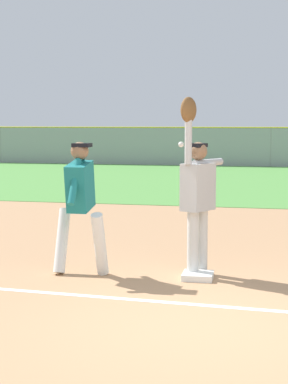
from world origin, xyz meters
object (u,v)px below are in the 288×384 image
(first_base, at_px, (198,276))
(fielder, at_px, (197,189))
(parked_car_red, at_px, (146,147))
(parked_car_blue, at_px, (265,149))
(baseball, at_px, (181,144))
(runner, at_px, (80,198))
(parked_car_green, at_px, (43,147))

(first_base, height_order, fielder, fielder)
(parked_car_red, xyz_separation_m, parked_car_blue, (6.11, -0.30, 0.00))
(first_base, distance_m, baseball, 1.74)
(baseball, distance_m, parked_car_red, 24.80)
(fielder, bearing_deg, parked_car_red, -49.65)
(parked_car_blue, bearing_deg, first_base, -83.14)
(fielder, distance_m, runner, 1.50)
(runner, distance_m, baseball, 1.51)
(parked_car_green, relative_size, parked_car_red, 0.99)
(fielder, xyz_separation_m, parked_car_blue, (0.03, 24.12, -0.45))
(baseball, relative_size, parked_car_red, 0.02)
(runner, bearing_deg, parked_car_green, 111.74)
(fielder, relative_size, parked_car_blue, 0.50)
(fielder, height_order, parked_car_blue, fielder)
(fielder, bearing_deg, runner, 36.74)
(runner, height_order, baseball, runner)
(baseball, bearing_deg, first_base, -58.90)
(runner, relative_size, parked_car_red, 0.38)
(parked_car_red, bearing_deg, runner, -83.93)
(fielder, bearing_deg, parked_car_blue, -63.71)
(first_base, distance_m, parked_car_red, 25.35)
(fielder, relative_size, parked_car_green, 0.51)
(parked_car_green, distance_m, parked_car_red, 5.62)
(fielder, height_order, runner, fielder)
(runner, height_order, parked_car_green, runner)
(parked_car_blue, bearing_deg, parked_car_green, -173.01)
(baseball, relative_size, parked_car_green, 0.02)
(parked_car_green, bearing_deg, parked_car_red, 1.23)
(runner, xyz_separation_m, parked_car_red, (-4.61, 24.69, -0.32))
(fielder, bearing_deg, parked_car_green, -37.74)
(first_base, relative_size, parked_car_blue, 0.08)
(fielder, height_order, parked_car_red, fielder)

